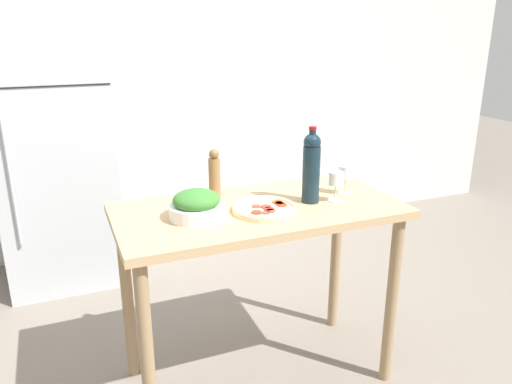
{
  "coord_description": "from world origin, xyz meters",
  "views": [
    {
      "loc": [
        -0.81,
        -1.95,
        1.7
      ],
      "look_at": [
        0.0,
        0.03,
        0.98
      ],
      "focal_mm": 35.0,
      "sensor_mm": 36.0,
      "label": 1
    }
  ],
  "objects_px": {
    "refrigerator": "(54,145)",
    "homemade_pizza": "(266,208)",
    "wine_glass_near": "(336,180)",
    "salad_bowl": "(197,206)",
    "pepper_mill": "(214,175)",
    "wine_glass_far": "(346,174)",
    "wine_bottle": "(311,166)"
  },
  "relations": [
    {
      "from": "salad_bowl",
      "to": "wine_bottle",
      "type": "bearing_deg",
      "value": -0.05
    },
    {
      "from": "wine_glass_far",
      "to": "pepper_mill",
      "type": "height_order",
      "value": "pepper_mill"
    },
    {
      "from": "pepper_mill",
      "to": "salad_bowl",
      "type": "relative_size",
      "value": 1.0
    },
    {
      "from": "wine_glass_near",
      "to": "homemade_pizza",
      "type": "height_order",
      "value": "wine_glass_near"
    },
    {
      "from": "wine_glass_near",
      "to": "salad_bowl",
      "type": "xyz_separation_m",
      "value": [
        -0.66,
        0.04,
        -0.05
      ]
    },
    {
      "from": "homemade_pizza",
      "to": "salad_bowl",
      "type": "bearing_deg",
      "value": 172.34
    },
    {
      "from": "refrigerator",
      "to": "wine_glass_far",
      "type": "distance_m",
      "value": 1.97
    },
    {
      "from": "refrigerator",
      "to": "homemade_pizza",
      "type": "relative_size",
      "value": 6.66
    },
    {
      "from": "wine_bottle",
      "to": "wine_glass_far",
      "type": "distance_m",
      "value": 0.22
    },
    {
      "from": "refrigerator",
      "to": "pepper_mill",
      "type": "height_order",
      "value": "refrigerator"
    },
    {
      "from": "refrigerator",
      "to": "homemade_pizza",
      "type": "bearing_deg",
      "value": -62.07
    },
    {
      "from": "pepper_mill",
      "to": "wine_glass_near",
      "type": "bearing_deg",
      "value": -26.89
    },
    {
      "from": "wine_glass_far",
      "to": "salad_bowl",
      "type": "distance_m",
      "value": 0.76
    },
    {
      "from": "wine_bottle",
      "to": "wine_glass_far",
      "type": "xyz_separation_m",
      "value": [
        0.21,
        0.04,
        -0.07
      ]
    },
    {
      "from": "refrigerator",
      "to": "wine_glass_far",
      "type": "height_order",
      "value": "refrigerator"
    },
    {
      "from": "pepper_mill",
      "to": "homemade_pizza",
      "type": "bearing_deg",
      "value": -60.25
    },
    {
      "from": "salad_bowl",
      "to": "wine_glass_far",
      "type": "bearing_deg",
      "value": 2.93
    },
    {
      "from": "salad_bowl",
      "to": "homemade_pizza",
      "type": "height_order",
      "value": "salad_bowl"
    },
    {
      "from": "wine_bottle",
      "to": "wine_glass_far",
      "type": "bearing_deg",
      "value": 10.5
    },
    {
      "from": "refrigerator",
      "to": "wine_glass_far",
      "type": "bearing_deg",
      "value": -49.25
    },
    {
      "from": "wine_glass_far",
      "to": "pepper_mill",
      "type": "distance_m",
      "value": 0.63
    },
    {
      "from": "wine_bottle",
      "to": "wine_glass_far",
      "type": "relative_size",
      "value": 2.51
    },
    {
      "from": "salad_bowl",
      "to": "homemade_pizza",
      "type": "xyz_separation_m",
      "value": [
        0.3,
        -0.04,
        -0.04
      ]
    },
    {
      "from": "wine_glass_far",
      "to": "homemade_pizza",
      "type": "relative_size",
      "value": 0.5
    },
    {
      "from": "pepper_mill",
      "to": "wine_bottle",
      "type": "bearing_deg",
      "value": -29.41
    },
    {
      "from": "wine_glass_near",
      "to": "homemade_pizza",
      "type": "relative_size",
      "value": 0.5
    },
    {
      "from": "refrigerator",
      "to": "wine_bottle",
      "type": "height_order",
      "value": "refrigerator"
    },
    {
      "from": "wine_glass_far",
      "to": "salad_bowl",
      "type": "relative_size",
      "value": 0.59
    },
    {
      "from": "refrigerator",
      "to": "salad_bowl",
      "type": "height_order",
      "value": "refrigerator"
    },
    {
      "from": "salad_bowl",
      "to": "wine_glass_near",
      "type": "bearing_deg",
      "value": -3.09
    },
    {
      "from": "refrigerator",
      "to": "homemade_pizza",
      "type": "xyz_separation_m",
      "value": [
        0.83,
        -1.57,
        -0.02
      ]
    },
    {
      "from": "wine_bottle",
      "to": "pepper_mill",
      "type": "bearing_deg",
      "value": 150.59
    }
  ]
}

